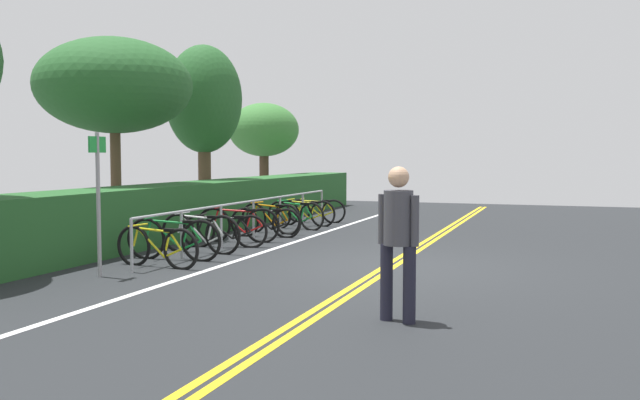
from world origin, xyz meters
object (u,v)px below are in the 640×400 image
(bicycle_6, at_px, (270,218))
(bicycle_7, at_px, (295,215))
(bicycle_5, at_px, (266,222))
(bicycle_9, at_px, (316,211))
(bicycle_0, at_px, (157,247))
(bike_rack, at_px, (253,210))
(bicycle_1, at_px, (173,239))
(pedestrian, at_px, (398,233))
(bicycle_4, at_px, (238,225))
(sign_post_near, at_px, (98,190))
(tree_mid, at_px, (114,86))
(tree_extra, at_px, (264,131))
(bicycle_8, at_px, (305,213))
(bicycle_2, at_px, (200,233))
(tree_far_right, at_px, (204,101))
(bicycle_3, at_px, (225,231))

(bicycle_6, distance_m, bicycle_7, 1.01)
(bicycle_5, height_order, bicycle_9, bicycle_5)
(bicycle_9, bearing_deg, bicycle_0, -179.40)
(bike_rack, xyz_separation_m, bicycle_1, (-3.06, 0.08, -0.28))
(bicycle_0, bearing_deg, bike_rack, 1.26)
(bicycle_1, relative_size, pedestrian, 1.07)
(bike_rack, bearing_deg, bicycle_4, 165.44)
(bicycle_1, distance_m, sign_post_near, 2.04)
(bicycle_9, distance_m, tree_mid, 6.29)
(bicycle_1, height_order, tree_extra, tree_extra)
(bike_rack, xyz_separation_m, bicycle_0, (-3.82, -0.08, -0.31))
(bicycle_0, relative_size, sign_post_near, 0.77)
(pedestrian, bearing_deg, bike_rack, 37.33)
(bicycle_5, height_order, tree_extra, tree_extra)
(bicycle_6, bearing_deg, bicycle_8, -5.02)
(bicycle_2, height_order, bicycle_9, bicycle_2)
(bicycle_4, xyz_separation_m, tree_far_right, (3.39, 2.69, 2.91))
(bicycle_8, relative_size, tree_mid, 0.39)
(bike_rack, distance_m, bicycle_9, 3.95)
(bicycle_9, height_order, pedestrian, pedestrian)
(bicycle_5, bearing_deg, bicycle_2, 177.02)
(bicycle_4, bearing_deg, sign_post_near, 178.68)
(tree_extra, bearing_deg, bicycle_9, -142.15)
(bicycle_3, height_order, tree_extra, tree_extra)
(bicycle_1, height_order, bicycle_9, bicycle_1)
(bicycle_2, distance_m, tree_mid, 4.40)
(bicycle_0, height_order, tree_far_right, tree_far_right)
(bicycle_8, bearing_deg, bicycle_9, 1.00)
(bike_rack, relative_size, tree_far_right, 1.86)
(bicycle_5, bearing_deg, tree_mid, 111.35)
(bicycle_2, height_order, bicycle_3, bicycle_2)
(bicycle_7, xyz_separation_m, sign_post_near, (-7.06, 0.32, 0.96))
(sign_post_near, bearing_deg, bicycle_9, -1.50)
(bicycle_8, xyz_separation_m, tree_extra, (5.70, 3.75, 2.35))
(bicycle_0, relative_size, bicycle_5, 1.00)
(bicycle_4, bearing_deg, tree_extra, 21.32)
(bicycle_8, distance_m, sign_post_near, 7.97)
(bike_rack, xyz_separation_m, tree_mid, (-0.70, 3.00, 2.68))
(bicycle_7, xyz_separation_m, bicycle_9, (1.74, 0.09, -0.03))
(bicycle_7, bearing_deg, bicycle_8, 5.13)
(bike_rack, height_order, bicycle_7, bike_rack)
(bicycle_5, height_order, tree_far_right, tree_far_right)
(bicycle_6, distance_m, bicycle_9, 2.72)
(bicycle_4, distance_m, bicycle_5, 1.00)
(bicycle_0, height_order, bicycle_3, bicycle_0)
(bike_rack, xyz_separation_m, tree_extra, (8.74, 3.73, 2.04))
(bicycle_2, bearing_deg, bicycle_0, -174.56)
(bicycle_2, height_order, tree_far_right, tree_far_right)
(bicycle_2, distance_m, bicycle_5, 2.64)
(bicycle_0, distance_m, tree_mid, 5.30)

